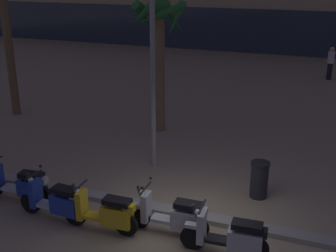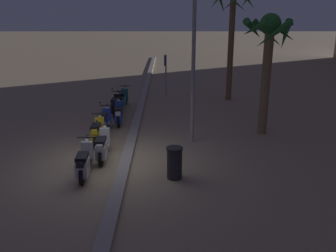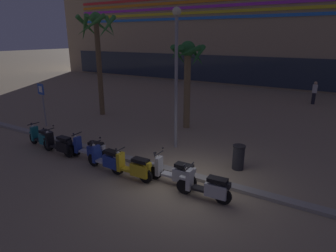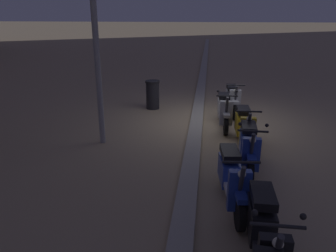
{
  "view_description": "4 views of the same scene",
  "coord_description": "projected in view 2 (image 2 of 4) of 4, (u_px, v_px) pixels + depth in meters",
  "views": [
    {
      "loc": [
        2.58,
        -8.02,
        5.47
      ],
      "look_at": [
        -1.47,
        2.61,
        1.34
      ],
      "focal_mm": 46.71,
      "sensor_mm": 36.0,
      "label": 1
    },
    {
      "loc": [
        10.67,
        1.71,
        4.54
      ],
      "look_at": [
        -1.13,
        1.8,
        0.86
      ],
      "focal_mm": 37.91,
      "sensor_mm": 36.0,
      "label": 2
    },
    {
      "loc": [
        4.14,
        -7.95,
        4.84
      ],
      "look_at": [
        -1.85,
        1.88,
        1.24
      ],
      "focal_mm": 30.62,
      "sensor_mm": 36.0,
      "label": 3
    },
    {
      "loc": [
        -9.29,
        0.14,
        3.1
      ],
      "look_at": [
        -3.34,
        0.88,
        1.0
      ],
      "focal_mm": 34.88,
      "sensor_mm": 36.0,
      "label": 4
    }
  ],
  "objects": [
    {
      "name": "palm_tree_far_corner",
      "position": [
        268.0,
        46.0,
        13.33
      ],
      "size": [
        2.07,
        2.13,
        4.64
      ],
      "color": "olive",
      "rests_on": "ground"
    },
    {
      "name": "scooter_blue_gap_after_mid",
      "position": [
        119.0,
        114.0,
        15.43
      ],
      "size": [
        1.86,
        0.57,
        1.04
      ],
      "color": "black",
      "rests_on": "ground"
    },
    {
      "name": "scooter_teal_mid_centre",
      "position": [
        123.0,
        99.0,
        18.13
      ],
      "size": [
        1.82,
        0.56,
        1.04
      ],
      "color": "black",
      "rests_on": "ground"
    },
    {
      "name": "curb_strip",
      "position": [
        126.0,
        160.0,
        11.51
      ],
      "size": [
        60.0,
        0.36,
        0.12
      ],
      "primitive_type": "cube",
      "color": "gray",
      "rests_on": "ground"
    },
    {
      "name": "crossing_sign",
      "position": [
        166.0,
        70.0,
        20.52
      ],
      "size": [
        0.6,
        0.15,
        2.4
      ],
      "color": "#939399",
      "rests_on": "ground"
    },
    {
      "name": "scooter_silver_far_back",
      "position": [
        84.0,
        163.0,
        10.32
      ],
      "size": [
        1.81,
        0.56,
        1.04
      ],
      "color": "black",
      "rests_on": "ground"
    },
    {
      "name": "street_lamp",
      "position": [
        194.0,
        41.0,
        12.3
      ],
      "size": [
        0.36,
        0.36,
        5.98
      ],
      "color": "#939399",
      "rests_on": "ground"
    },
    {
      "name": "scooter_black_mid_rear",
      "position": [
        116.0,
        106.0,
        16.83
      ],
      "size": [
        1.85,
        0.56,
        1.17
      ],
      "color": "black",
      "rests_on": "ground"
    },
    {
      "name": "palm_tree_mid_walkway",
      "position": [
        233.0,
        12.0,
        18.66
      ],
      "size": [
        2.44,
        2.57,
        6.24
      ],
      "color": "brown",
      "rests_on": "ground"
    },
    {
      "name": "scooter_silver_last_in_row",
      "position": [
        103.0,
        146.0,
        11.58
      ],
      "size": [
        1.87,
        0.56,
        1.17
      ],
      "color": "black",
      "rests_on": "ground"
    },
    {
      "name": "litter_bin",
      "position": [
        174.0,
        163.0,
        10.23
      ],
      "size": [
        0.48,
        0.48,
        0.95
      ],
      "color": "#232328",
      "rests_on": "ground"
    },
    {
      "name": "scooter_yellow_tail_end",
      "position": [
        98.0,
        133.0,
        12.94
      ],
      "size": [
        1.77,
        0.56,
        1.04
      ],
      "color": "black",
      "rests_on": "ground"
    },
    {
      "name": "ground_plane",
      "position": [
        113.0,
        162.0,
        11.53
      ],
      "size": [
        200.0,
        200.0,
        0.0
      ],
      "primitive_type": "plane",
      "color": "#9E896B"
    },
    {
      "name": "scooter_blue_mid_front",
      "position": [
        104.0,
        122.0,
        14.17
      ],
      "size": [
        1.75,
        0.56,
        1.17
      ],
      "color": "black",
      "rests_on": "ground"
    }
  ]
}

